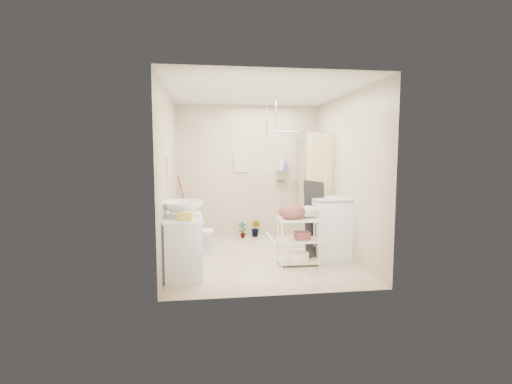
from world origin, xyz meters
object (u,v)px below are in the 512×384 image
(laundry_rack, at_px, (299,237))
(vanity, at_px, (184,246))
(washing_machine, at_px, (330,227))
(toilet, at_px, (195,233))

(laundry_rack, bearing_deg, vanity, -171.24)
(vanity, bearing_deg, laundry_rack, 4.79)
(vanity, distance_m, washing_machine, 2.39)
(vanity, bearing_deg, washing_machine, 12.42)
(toilet, distance_m, washing_machine, 2.23)
(vanity, xyz_separation_m, toilet, (0.12, 1.12, -0.07))
(washing_machine, bearing_deg, vanity, -167.35)
(washing_machine, bearing_deg, toilet, 164.72)
(toilet, relative_size, laundry_rack, 0.78)
(washing_machine, height_order, laundry_rack, washing_machine)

